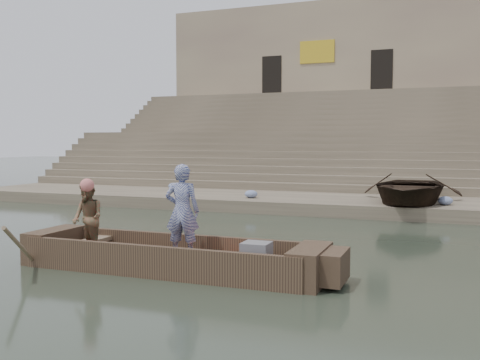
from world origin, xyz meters
The scene contains 13 objects.
ground centered at (0.00, 0.00, 0.00)m, with size 120.00×120.00×0.00m, color #293427.
lower_landing centered at (0.00, 8.00, 0.20)m, with size 32.00×4.00×0.40m, color gray.
mid_landing centered at (0.00, 15.50, 1.40)m, with size 32.00×3.00×2.80m, color gray.
upper_landing centered at (0.00, 22.50, 2.60)m, with size 32.00×3.00×5.20m, color gray.
ghat_steps centered at (0.00, 17.19, 1.80)m, with size 32.00×11.00×5.20m.
building_wall centered at (0.00, 26.50, 5.60)m, with size 32.00×5.07×11.20m.
main_rowboat centered at (-2.73, -1.77, 0.11)m, with size 5.00×1.30×0.22m, color brown.
rowboat_trim centered at (-2.52, -1.77, 0.31)m, with size 6.04×2.63×2.01m.
standing_man centered at (-2.55, -1.65, 1.07)m, with size 0.62×0.41×1.70m, color navy.
rowing_man centered at (-4.36, -1.95, 0.89)m, with size 0.65×0.51×1.34m, color #287847.
television centered at (-1.11, -1.77, 0.42)m, with size 0.46×0.42×0.40m.
beached_rowboat centered at (0.74, 7.45, 0.86)m, with size 3.18×4.45×0.92m, color #2D2116.
cloth_bundles centered at (-3.64, 7.78, 0.53)m, with size 10.67×2.47×0.26m.
Camera 1 is at (1.86, -10.29, 2.30)m, focal length 40.70 mm.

